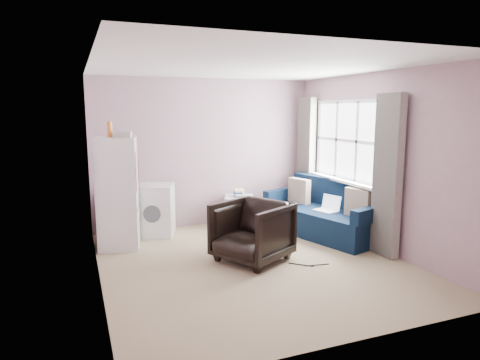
# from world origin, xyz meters

# --- Properties ---
(room) EXTENTS (3.84, 4.24, 2.54)m
(room) POSITION_xyz_m (0.02, 0.01, 1.25)
(room) COLOR #907E5E
(room) RESTS_ON ground
(armchair) EXTENTS (1.10, 1.12, 0.87)m
(armchair) POSITION_xyz_m (0.02, 0.08, 0.43)
(armchair) COLOR black
(armchair) RESTS_ON ground
(fridge) EXTENTS (0.65, 0.65, 1.81)m
(fridge) POSITION_xyz_m (-1.55, 1.29, 0.81)
(fridge) COLOR silver
(fridge) RESTS_ON ground
(washing_machine) EXTENTS (0.73, 0.73, 0.81)m
(washing_machine) POSITION_xyz_m (-0.95, 1.75, 0.42)
(washing_machine) COLOR silver
(washing_machine) RESTS_ON ground
(side_table) EXTENTS (0.61, 0.61, 0.64)m
(side_table) POSITION_xyz_m (0.48, 1.75, 0.30)
(side_table) COLOR white
(side_table) RESTS_ON ground
(sofa) EXTENTS (1.41, 2.12, 0.87)m
(sofa) POSITION_xyz_m (1.60, 0.77, 0.32)
(sofa) COLOR #0C1E36
(sofa) RESTS_ON ground
(window_dressing) EXTENTS (0.17, 2.62, 2.18)m
(window_dressing) POSITION_xyz_m (1.78, 0.70, 1.11)
(window_dressing) COLOR white
(window_dressing) RESTS_ON ground
(floor_cables) EXTENTS (0.48, 0.24, 0.01)m
(floor_cables) POSITION_xyz_m (0.63, -0.35, 0.01)
(floor_cables) COLOR black
(floor_cables) RESTS_ON ground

